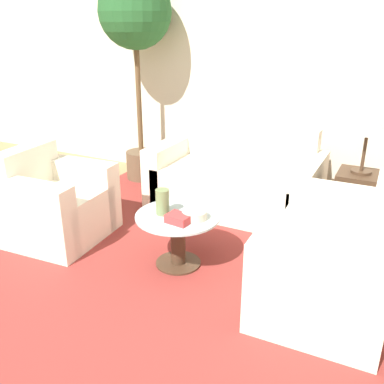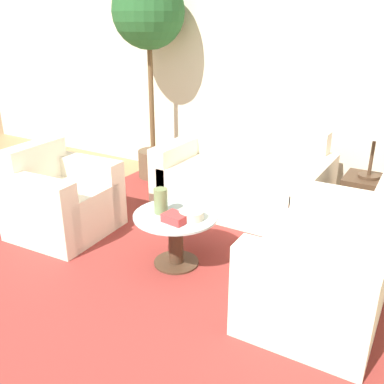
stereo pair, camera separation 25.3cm
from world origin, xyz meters
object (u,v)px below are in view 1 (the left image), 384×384
object	(u,v)px
table_lamp	(369,123)
potted_plant	(135,27)
bowl	(194,215)
coffee_table	(178,233)
sofa_main	(236,181)
book_stack	(179,219)
armchair	(54,206)
loveseat	(338,261)
vase	(162,202)

from	to	relation	value
table_lamp	potted_plant	bearing A→B (deg)	171.64
potted_plant	bowl	xyz separation A→B (m)	(1.55, -1.62, -1.32)
coffee_table	potted_plant	size ratio (longest dim) A/B	0.28
sofa_main	potted_plant	xyz separation A→B (m)	(-1.39, 0.31, 1.50)
book_stack	coffee_table	bearing A→B (deg)	129.68
armchair	bowl	distance (m)	1.41
potted_plant	book_stack	xyz separation A→B (m)	(1.47, -1.73, -1.32)
loveseat	sofa_main	bearing A→B (deg)	-135.27
sofa_main	vase	world-z (taller)	sofa_main
coffee_table	armchair	bearing A→B (deg)	-177.19
bowl	book_stack	distance (m)	0.13
sofa_main	book_stack	xyz separation A→B (m)	(0.08, -1.42, 0.19)
loveseat	bowl	xyz separation A→B (m)	(-1.07, -0.12, 0.19)
table_lamp	vase	xyz separation A→B (m)	(-1.31, -1.27, -0.50)
loveseat	bowl	world-z (taller)	loveseat
table_lamp	book_stack	distance (m)	1.84
armchair	book_stack	size ratio (longest dim) A/B	4.57
loveseat	table_lamp	xyz separation A→B (m)	(-0.02, 1.11, 0.75)
armchair	coffee_table	size ratio (longest dim) A/B	1.33
loveseat	book_stack	xyz separation A→B (m)	(-1.14, -0.23, 0.18)
book_stack	bowl	bearing A→B (deg)	62.49
sofa_main	vase	bearing A→B (deg)	-94.47
coffee_table	loveseat	bearing A→B (deg)	5.63
loveseat	coffee_table	size ratio (longest dim) A/B	2.02
sofa_main	loveseat	bearing A→B (deg)	-44.09
sofa_main	armchair	xyz separation A→B (m)	(-1.24, -1.37, 0.00)
sofa_main	book_stack	world-z (taller)	sofa_main
coffee_table	table_lamp	world-z (taller)	table_lamp
sofa_main	loveseat	size ratio (longest dim) A/B	1.27
table_lamp	vase	bearing A→B (deg)	-135.96
armchair	bowl	size ratio (longest dim) A/B	4.61
coffee_table	vase	xyz separation A→B (m)	(-0.12, -0.03, 0.26)
loveseat	potted_plant	distance (m)	3.37
bowl	loveseat	bearing A→B (deg)	6.49
loveseat	vase	size ratio (longest dim) A/B	6.61
bowl	coffee_table	bearing A→B (deg)	179.39
coffee_table	vase	world-z (taller)	vase
armchair	sofa_main	bearing A→B (deg)	-45.86
loveseat	coffee_table	world-z (taller)	loveseat
table_lamp	coffee_table	bearing A→B (deg)	-134.09
book_stack	sofa_main	bearing A→B (deg)	100.48
sofa_main	armchair	world-z (taller)	sofa_main
table_lamp	vase	size ratio (longest dim) A/B	2.81
potted_plant	book_stack	bearing A→B (deg)	-49.62
vase	book_stack	world-z (taller)	vase
loveseat	vase	distance (m)	1.36
vase	bowl	size ratio (longest dim) A/B	1.06
armchair	book_stack	distance (m)	1.34
sofa_main	armchair	distance (m)	1.85
loveseat	vase	world-z (taller)	loveseat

